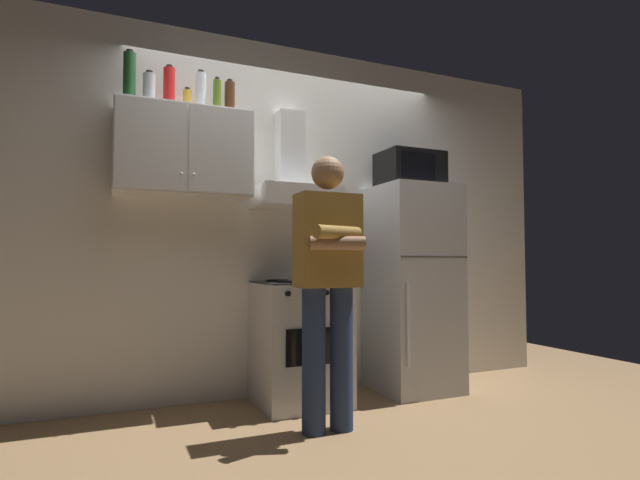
% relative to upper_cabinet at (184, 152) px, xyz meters
% --- Properties ---
extents(ground_plane, '(7.00, 7.00, 0.00)m').
position_rel_upper_cabinet_xyz_m(ground_plane, '(0.85, -0.37, -1.75)').
color(ground_plane, olive).
extents(back_wall_tiled, '(4.80, 0.10, 2.70)m').
position_rel_upper_cabinet_xyz_m(back_wall_tiled, '(0.85, 0.23, -0.40)').
color(back_wall_tiled, silver).
rests_on(back_wall_tiled, ground_plane).
extents(upper_cabinet, '(0.90, 0.37, 0.60)m').
position_rel_upper_cabinet_xyz_m(upper_cabinet, '(0.00, 0.00, 0.00)').
color(upper_cabinet, silver).
extents(stove_oven, '(0.60, 0.62, 0.87)m').
position_rel_upper_cabinet_xyz_m(stove_oven, '(0.80, -0.13, -1.32)').
color(stove_oven, silver).
rests_on(stove_oven, ground_plane).
extents(range_hood, '(0.60, 0.44, 0.75)m').
position_rel_upper_cabinet_xyz_m(range_hood, '(0.80, 0.00, -0.15)').
color(range_hood, white).
extents(refrigerator, '(0.60, 0.62, 1.60)m').
position_rel_upper_cabinet_xyz_m(refrigerator, '(1.75, -0.12, -0.95)').
color(refrigerator, silver).
rests_on(refrigerator, ground_plane).
extents(microwave, '(0.48, 0.37, 0.28)m').
position_rel_upper_cabinet_xyz_m(microwave, '(1.75, -0.11, -0.01)').
color(microwave, black).
rests_on(microwave, refrigerator).
extents(person_standing, '(0.38, 0.33, 1.64)m').
position_rel_upper_cabinet_xyz_m(person_standing, '(0.75, -0.73, -0.85)').
color(person_standing, navy).
rests_on(person_standing, ground_plane).
extents(cooking_pot, '(0.29, 0.19, 0.09)m').
position_rel_upper_cabinet_xyz_m(cooking_pot, '(0.93, -0.24, -0.83)').
color(cooking_pot, '#B7BABF').
rests_on(cooking_pot, stove_oven).
extents(bottle_vodka_clear, '(0.07, 0.07, 0.29)m').
position_rel_upper_cabinet_xyz_m(bottle_vodka_clear, '(0.11, 0.02, 0.44)').
color(bottle_vodka_clear, silver).
rests_on(bottle_vodka_clear, upper_cabinet).
extents(bottle_spice_jar, '(0.06, 0.06, 0.16)m').
position_rel_upper_cabinet_xyz_m(bottle_spice_jar, '(0.02, 0.02, 0.37)').
color(bottle_spice_jar, gold).
rests_on(bottle_spice_jar, upper_cabinet).
extents(bottle_canister_steel, '(0.08, 0.08, 0.22)m').
position_rel_upper_cabinet_xyz_m(bottle_canister_steel, '(-0.23, -0.01, 0.40)').
color(bottle_canister_steel, '#B2B5BA').
rests_on(bottle_canister_steel, upper_cabinet).
extents(bottle_olive_oil, '(0.06, 0.06, 0.26)m').
position_rel_upper_cabinet_xyz_m(bottle_olive_oil, '(0.22, 0.01, 0.42)').
color(bottle_olive_oil, '#4C6B19').
rests_on(bottle_olive_oil, upper_cabinet).
extents(bottle_rum_dark, '(0.07, 0.07, 0.27)m').
position_rel_upper_cabinet_xyz_m(bottle_rum_dark, '(0.32, 0.04, 0.43)').
color(bottle_rum_dark, '#47230F').
rests_on(bottle_rum_dark, upper_cabinet).
extents(bottle_soda_red, '(0.08, 0.08, 0.30)m').
position_rel_upper_cabinet_xyz_m(bottle_soda_red, '(-0.10, 0.03, 0.44)').
color(bottle_soda_red, red).
rests_on(bottle_soda_red, upper_cabinet).
extents(bottle_wine_green, '(0.08, 0.08, 0.34)m').
position_rel_upper_cabinet_xyz_m(bottle_wine_green, '(-0.36, -0.02, 0.46)').
color(bottle_wine_green, '#19471E').
rests_on(bottle_wine_green, upper_cabinet).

